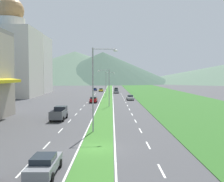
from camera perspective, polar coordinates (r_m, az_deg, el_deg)
The scene contains 46 objects.
ground_plane at distance 25.66m, azimuth -3.27°, elevation -12.44°, with size 600.00×600.00×0.00m, color #424244.
grass_median at distance 84.95m, azimuth -0.91°, elevation -1.40°, with size 3.20×240.00×0.06m, color #387028.
grass_verge_right at distance 87.07m, azimuth 12.78°, elevation -1.36°, with size 24.00×240.00×0.06m, color #2D6023.
lane_dash_left_2 at distance 21.07m, azimuth -18.85°, elevation -16.14°, with size 0.16×2.80×0.01m, color silver.
lane_dash_left_3 at distance 27.54m, azimuth -13.99°, elevation -11.42°, with size 0.16×2.80×0.01m, color silver.
lane_dash_left_4 at distance 34.25m, azimuth -11.09°, elevation -8.48°, with size 0.16×2.80×0.01m, color silver.
lane_dash_left_5 at distance 41.07m, azimuth -9.18°, elevation -6.50°, with size 0.16×2.80×0.01m, color silver.
lane_dash_left_6 at distance 47.97m, azimuth -7.82°, elevation -5.08°, with size 0.16×2.80×0.01m, color silver.
lane_dash_left_7 at distance 54.90m, azimuth -6.80°, elevation -4.01°, with size 0.16×2.80×0.01m, color silver.
lane_dash_left_8 at distance 61.86m, azimuth -6.02°, elevation -3.19°, with size 0.16×2.80×0.01m, color silver.
lane_dash_left_9 at distance 68.84m, azimuth -5.40°, elevation -2.53°, with size 0.16×2.80×0.01m, color silver.
lane_dash_left_10 at distance 75.84m, azimuth -4.89°, elevation -1.99°, with size 0.16×2.80×0.01m, color silver.
lane_dash_left_11 at distance 82.85m, azimuth -4.46°, elevation -1.54°, with size 0.16×2.80×0.01m, color silver.
lane_dash_left_12 at distance 89.86m, azimuth -4.11°, elevation -1.16°, with size 0.16×2.80×0.01m, color silver.
lane_dash_left_13 at distance 96.88m, azimuth -3.80°, elevation -0.84°, with size 0.16×2.80×0.01m, color silver.
lane_dash_left_14 at distance 103.91m, azimuth -3.54°, elevation -0.56°, with size 0.16×2.80×0.01m, color silver.
lane_dash_right_2 at distance 20.34m, azimuth 10.83°, elevation -16.73°, with size 0.16×2.80×0.01m, color silver.
lane_dash_right_3 at distance 26.99m, azimuth 7.98°, elevation -11.66°, with size 0.16×2.80×0.01m, color silver.
lane_dash_right_4 at distance 33.81m, azimuth 6.32°, elevation -8.59°, with size 0.16×2.80×0.01m, color silver.
lane_dash_right_5 at distance 40.71m, azimuth 5.24°, elevation -6.56°, with size 0.16×2.80×0.01m, color silver.
lane_dash_right_6 at distance 47.65m, azimuth 4.47°, elevation -5.11°, with size 0.16×2.80×0.01m, color silver.
lane_dash_right_7 at distance 54.63m, azimuth 3.91°, elevation -4.03°, with size 0.16×2.80×0.01m, color silver.
lane_dash_right_8 at distance 61.62m, azimuth 3.47°, elevation -3.20°, with size 0.16×2.80×0.01m, color silver.
lane_dash_right_9 at distance 68.63m, azimuth 3.12°, elevation -2.54°, with size 0.16×2.80×0.01m, color silver.
lane_dash_right_10 at distance 75.64m, azimuth 2.84°, elevation -2.00°, with size 0.16×2.80×0.01m, color silver.
lane_dash_right_11 at distance 82.67m, azimuth 2.60°, elevation -1.55°, with size 0.16×2.80×0.01m, color silver.
lane_dash_right_12 at distance 89.69m, azimuth 2.41°, elevation -1.17°, with size 0.16×2.80×0.01m, color silver.
lane_dash_right_13 at distance 96.73m, azimuth 2.24°, elevation -0.84°, with size 0.16×2.80×0.01m, color silver.
lane_dash_right_14 at distance 103.76m, azimuth 2.09°, elevation -0.56°, with size 0.16×2.80×0.01m, color silver.
edge_line_median_left at distance 85.00m, azimuth -2.09°, elevation -1.41°, with size 0.16×240.00×0.01m, color silver.
edge_line_median_right at distance 84.94m, azimuth 0.27°, elevation -1.41°, with size 0.16×240.00×0.01m, color silver.
domed_building at distance 93.58m, azimuth -20.99°, elevation 6.95°, with size 16.61×16.61×32.82m.
midrise_colored at distance 113.39m, azimuth -17.35°, elevation 5.44°, with size 14.99×14.99×23.06m, color silver.
hill_far_left at distance 292.24m, azimuth -7.98°, elevation 5.23°, with size 201.71×201.71×34.17m, color #516B56.
hill_far_center at distance 262.95m, azimuth -1.93°, elevation 5.14°, with size 142.96×142.96×31.06m, color #3D5647.
street_lamp_near at distance 32.19m, azimuth -3.55°, elevation 1.50°, with size 3.14×0.41×10.42m.
street_lamp_mid at distance 59.13m, azimuth -0.84°, elevation 1.27°, with size 2.67×0.29×8.44m.
street_lamp_far at distance 86.12m, azimuth -1.01°, elevation 1.88°, with size 3.01×0.29×8.33m.
car_0 at distance 76.12m, azimuth 4.08°, elevation -1.42°, with size 2.01×4.51×1.43m.
car_1 at distance 19.69m, azimuth -14.52°, elevation -15.23°, with size 1.89×4.44×1.40m.
car_2 at distance 68.40m, azimuth -4.00°, elevation -1.91°, with size 1.93×4.14×1.52m.
car_3 at distance 123.72m, azimuth -3.69°, elevation 0.39°, with size 1.89×4.45×1.40m.
car_4 at distance 117.51m, azimuth -2.33°, elevation 0.24°, with size 1.87×4.77×1.46m.
car_5 at distance 123.07m, azimuth 1.00°, elevation 0.40°, with size 1.92×4.15×1.51m.
car_6 at distance 105.35m, azimuth 1.01°, elevation -0.09°, with size 2.02×4.15×1.50m.
pickup_truck_0 at distance 42.67m, azimuth -11.36°, elevation -4.82°, with size 2.18×5.40×2.00m.
Camera 1 is at (1.47, -24.66, 6.95)m, focal length 41.84 mm.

